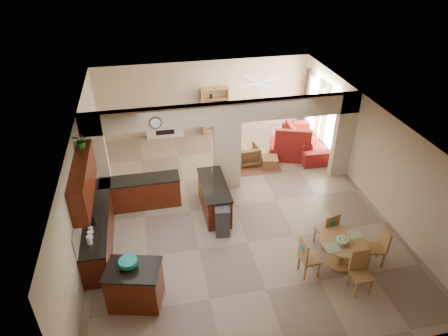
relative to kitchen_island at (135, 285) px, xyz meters
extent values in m
plane|color=gray|center=(2.83, 2.92, -0.49)|extent=(10.00, 10.00, 0.00)
plane|color=white|center=(2.83, 2.92, 2.31)|extent=(10.00, 10.00, 0.00)
plane|color=#C4B28F|center=(2.83, 7.92, 0.91)|extent=(8.00, 0.00, 8.00)
plane|color=#C4B28F|center=(2.83, -2.08, 0.91)|extent=(8.00, 0.00, 8.00)
plane|color=#C4B28F|center=(-1.17, 2.92, 0.91)|extent=(0.00, 10.00, 10.00)
plane|color=#C4B28F|center=(6.83, 2.92, 0.91)|extent=(0.00, 10.00, 10.00)
cube|color=#C4B28F|center=(-0.87, 3.92, 0.91)|extent=(0.60, 0.25, 2.80)
cube|color=#C4B28F|center=(2.83, 3.92, 0.61)|extent=(0.80, 0.25, 2.20)
cube|color=#C4B28F|center=(6.53, 3.92, 0.91)|extent=(0.60, 0.25, 2.80)
cube|color=#C4B28F|center=(2.83, 3.92, 2.01)|extent=(8.00, 0.25, 0.60)
cube|color=#3C0906|center=(-0.87, 2.12, -0.06)|extent=(0.60, 3.20, 0.86)
cube|color=black|center=(-0.87, 2.12, 0.39)|extent=(0.62, 3.22, 0.05)
cube|color=tan|center=(-1.15, 2.12, 0.71)|extent=(0.02, 3.20, 0.55)
cube|color=#3C0906|center=(0.23, 3.49, -0.06)|extent=(2.20, 0.60, 0.86)
cube|color=black|center=(0.23, 3.49, 0.39)|extent=(2.22, 0.62, 0.05)
cube|color=#3C0906|center=(-0.99, 2.12, 1.43)|extent=(0.35, 2.40, 0.90)
cube|color=#3C0906|center=(2.23, 2.82, -0.06)|extent=(0.65, 1.80, 0.86)
cube|color=black|center=(2.23, 2.82, 0.39)|extent=(0.70, 1.85, 0.05)
cube|color=silver|center=(2.23, 1.97, -0.07)|extent=(0.58, 0.04, 0.70)
cylinder|color=#4F2A1A|center=(0.83, 3.77, 1.96)|extent=(0.34, 0.03, 0.34)
cube|color=brown|center=(4.03, 5.02, -0.49)|extent=(1.60, 1.30, 0.01)
cube|color=beige|center=(1.23, 7.76, 0.06)|extent=(1.40, 0.28, 1.10)
cube|color=black|center=(1.23, 7.62, 0.01)|extent=(0.70, 0.04, 0.70)
cube|color=beige|center=(1.23, 7.74, 0.66)|extent=(1.60, 0.35, 0.10)
cube|color=#A06C37|center=(3.18, 7.74, 0.41)|extent=(1.00, 0.32, 1.80)
cube|color=white|center=(6.80, 5.22, 0.71)|extent=(0.02, 0.90, 1.90)
cube|color=white|center=(6.80, 6.92, 0.71)|extent=(0.02, 0.90, 1.90)
cube|color=white|center=(6.80, 6.07, 0.56)|extent=(0.02, 0.70, 2.10)
cube|color=#47241C|center=(6.76, 4.62, 0.71)|extent=(0.10, 0.28, 2.30)
cube|color=#47241C|center=(6.76, 5.82, 0.71)|extent=(0.10, 0.28, 2.30)
cube|color=#47241C|center=(6.76, 6.32, 0.71)|extent=(0.10, 0.28, 2.30)
cube|color=#47241C|center=(6.76, 7.52, 0.71)|extent=(0.10, 0.28, 2.30)
cylinder|color=white|center=(4.33, 5.92, 2.07)|extent=(1.00, 1.00, 0.10)
cube|color=#3C0906|center=(0.00, 0.00, -0.03)|extent=(1.23, 1.00, 0.93)
cube|color=black|center=(0.00, 0.00, 0.46)|extent=(1.29, 1.06, 0.05)
cylinder|color=#138578|center=(-0.07, 0.08, 0.58)|extent=(0.38, 0.38, 0.18)
cube|color=#313134|center=(2.25, 1.76, -0.11)|extent=(0.39, 0.34, 0.77)
cylinder|color=#A06C37|center=(4.77, 0.12, 0.25)|extent=(1.12, 1.12, 0.04)
cylinder|color=#A06C37|center=(4.77, 0.12, -0.11)|extent=(0.16, 0.16, 0.72)
cylinder|color=#A06C37|center=(4.77, 0.12, -0.46)|extent=(0.57, 0.57, 0.06)
cylinder|color=#79C129|center=(4.70, 0.06, 0.34)|extent=(0.27, 0.27, 0.15)
imported|color=maroon|center=(6.13, 5.68, -0.11)|extent=(2.66, 1.11, 0.77)
cube|color=maroon|center=(5.31, 5.36, -0.25)|extent=(1.45, 1.31, 0.48)
imported|color=maroon|center=(3.81, 5.18, -0.16)|extent=(0.78, 0.80, 0.67)
cube|color=maroon|center=(4.49, 4.78, -0.31)|extent=(0.60, 0.60, 0.37)
imported|color=#174512|center=(-0.99, 2.89, 2.08)|extent=(0.46, 0.43, 0.40)
cube|color=#A06C37|center=(4.71, 0.89, -0.04)|extent=(0.52, 0.52, 0.05)
cube|color=#A06C37|center=(4.83, 1.10, -0.27)|extent=(0.04, 0.04, 0.44)
cube|color=#A06C37|center=(4.51, 1.01, -0.27)|extent=(0.04, 0.04, 0.44)
cube|color=#A06C37|center=(4.92, 0.77, -0.27)|extent=(0.04, 0.04, 0.44)
cube|color=#A06C37|center=(4.59, 0.68, -0.27)|extent=(0.04, 0.04, 0.44)
cube|color=#A06C37|center=(4.76, 0.70, 0.26)|extent=(0.42, 0.15, 0.55)
cube|color=#138578|center=(4.77, 0.68, 0.33)|extent=(0.14, 0.05, 0.14)
cube|color=#A06C37|center=(5.60, 0.03, -0.04)|extent=(0.49, 0.49, 0.05)
cube|color=#A06C37|center=(5.47, 0.23, -0.27)|extent=(0.04, 0.04, 0.44)
cube|color=#A06C37|center=(5.40, -0.11, -0.27)|extent=(0.04, 0.04, 0.44)
cube|color=#A06C37|center=(5.80, 0.16, -0.27)|extent=(0.04, 0.04, 0.44)
cube|color=#A06C37|center=(5.74, -0.17, -0.27)|extent=(0.04, 0.04, 0.44)
cube|color=#A06C37|center=(5.79, -0.01, 0.26)|extent=(0.12, 0.42, 0.55)
cube|color=#138578|center=(5.81, -0.01, 0.33)|extent=(0.04, 0.14, 0.14)
cube|color=#A06C37|center=(4.85, -0.69, -0.04)|extent=(0.42, 0.42, 0.05)
cube|color=#A06C37|center=(4.68, -0.86, -0.27)|extent=(0.04, 0.04, 0.44)
cube|color=#A06C37|center=(5.02, -0.86, -0.27)|extent=(0.04, 0.04, 0.44)
cube|color=#A06C37|center=(4.68, -0.52, -0.27)|extent=(0.04, 0.04, 0.44)
cube|color=#A06C37|center=(5.02, -0.52, -0.27)|extent=(0.04, 0.04, 0.44)
cube|color=#A06C37|center=(4.85, -0.50, 0.26)|extent=(0.42, 0.04, 0.55)
cube|color=#138578|center=(4.85, -0.48, 0.33)|extent=(0.14, 0.01, 0.14)
cube|color=#A06C37|center=(3.94, 0.02, -0.04)|extent=(0.44, 0.44, 0.05)
cube|color=#A06C37|center=(4.12, -0.14, -0.27)|extent=(0.04, 0.04, 0.44)
cube|color=#A06C37|center=(4.10, 0.20, -0.27)|extent=(0.04, 0.04, 0.44)
cube|color=#A06C37|center=(3.78, -0.16, -0.27)|extent=(0.04, 0.04, 0.44)
cube|color=#A06C37|center=(3.76, 0.18, -0.27)|extent=(0.04, 0.04, 0.44)
cube|color=#A06C37|center=(3.75, 0.01, 0.26)|extent=(0.07, 0.42, 0.55)
cube|color=#138578|center=(3.73, 0.01, 0.33)|extent=(0.02, 0.14, 0.14)
camera|label=1|loc=(0.65, -6.13, 6.54)|focal=32.00mm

